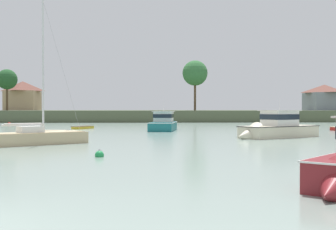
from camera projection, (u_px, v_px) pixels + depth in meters
far_shore_bank at (125, 115)px, 105.32m from camera, size 173.36×52.61×2.18m
sailboat_sand at (35, 141)px, 29.83m from camera, size 6.87×5.63×10.55m
cruiser_teal at (164, 126)px, 50.60m from camera, size 3.75×8.31×4.36m
cruiser_cream at (273, 132)px, 37.08m from camera, size 8.47×6.30×4.21m
dinghy_yellow at (83, 128)px, 54.16m from camera, size 2.67×3.33×0.46m
dinghy_navy at (46, 133)px, 41.02m from camera, size 4.00×1.98×0.61m
mooring_buoy_red at (9, 124)px, 70.07m from camera, size 0.51×0.51×0.56m
mooring_buoy_green at (99, 155)px, 22.16m from camera, size 0.46×0.46×0.51m
shore_tree_far_left at (195, 73)px, 89.05m from camera, size 5.13×5.13×10.17m
shore_tree_inland_a at (7, 80)px, 89.69m from camera, size 4.16×4.16×8.45m
cottage_behind_trees at (324, 97)px, 99.04m from camera, size 7.91×9.13×5.82m
cottage_near_water at (23, 95)px, 104.59m from camera, size 7.59×8.84×6.92m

